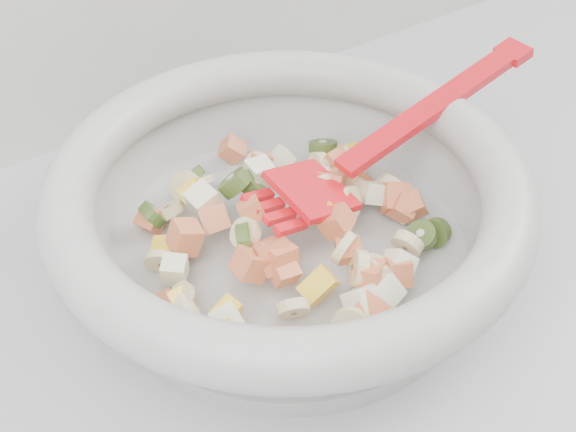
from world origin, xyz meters
TOP-DOWN VIEW (x-y plane):
  - mixing_bowl at (0.11, 1.48)m, footprint 0.43×0.36m

SIDE VIEW (x-z plane):
  - mixing_bowl at x=0.11m, z-range 0.90..1.01m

